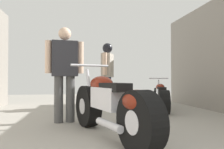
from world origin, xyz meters
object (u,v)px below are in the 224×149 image
object	(u,v)px
motorcycle_maroon_cruiser	(110,105)
mechanic_with_helmet	(107,69)
mechanic_in_blue	(65,68)
motorcycle_black_naked	(161,97)

from	to	relation	value
motorcycle_maroon_cruiser	mechanic_with_helmet	xyz separation A→B (m)	(0.42, 3.11, 0.65)
mechanic_in_blue	mechanic_with_helmet	world-z (taller)	mechanic_with_helmet
mechanic_in_blue	mechanic_with_helmet	xyz separation A→B (m)	(1.09, 1.90, 0.08)
motorcycle_maroon_cruiser	mechanic_with_helmet	size ratio (longest dim) A/B	1.22
motorcycle_black_naked	mechanic_with_helmet	distance (m)	1.67
motorcycle_maroon_cruiser	mechanic_with_helmet	world-z (taller)	mechanic_with_helmet
mechanic_in_blue	mechanic_with_helmet	bearing A→B (deg)	60.16
mechanic_with_helmet	mechanic_in_blue	bearing A→B (deg)	-119.84
motorcycle_maroon_cruiser	motorcycle_black_naked	bearing A→B (deg)	54.00
motorcycle_black_naked	mechanic_with_helmet	xyz separation A→B (m)	(-1.29, 0.75, 0.75)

